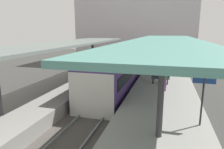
# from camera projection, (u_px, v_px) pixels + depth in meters

# --- Properties ---
(ground_plane) EXTENTS (80.00, 80.00, 0.00)m
(ground_plane) POSITION_uv_depth(u_px,v_px,m) (105.00, 106.00, 13.64)
(ground_plane) COLOR #383835
(platform_left) EXTENTS (4.40, 28.00, 1.00)m
(platform_left) POSITION_uv_depth(u_px,v_px,m) (55.00, 94.00, 14.54)
(platform_left) COLOR gray
(platform_left) RESTS_ON ground_plane
(platform_right) EXTENTS (4.40, 28.00, 1.00)m
(platform_right) POSITION_uv_depth(u_px,v_px,m) (162.00, 105.00, 12.53)
(platform_right) COLOR gray
(platform_right) RESTS_ON ground_plane
(track_ballast) EXTENTS (3.20, 28.00, 0.20)m
(track_ballast) POSITION_uv_depth(u_px,v_px,m) (105.00, 105.00, 13.62)
(track_ballast) COLOR #4C4742
(track_ballast) RESTS_ON ground_plane
(rail_near_side) EXTENTS (0.08, 28.00, 0.14)m
(rail_near_side) POSITION_uv_depth(u_px,v_px,m) (95.00, 101.00, 13.77)
(rail_near_side) COLOR slate
(rail_near_side) RESTS_ON track_ballast
(rail_far_side) EXTENTS (0.08, 28.00, 0.14)m
(rail_far_side) POSITION_uv_depth(u_px,v_px,m) (115.00, 103.00, 13.39)
(rail_far_side) COLOR slate
(rail_far_side) RESTS_ON track_ballast
(commuter_train) EXTENTS (2.78, 15.15, 3.10)m
(commuter_train) POSITION_uv_depth(u_px,v_px,m) (122.00, 68.00, 18.05)
(commuter_train) COLOR #472D6B
(commuter_train) RESTS_ON track_ballast
(canopy_left) EXTENTS (4.18, 21.00, 3.15)m
(canopy_left) POSITION_uv_depth(u_px,v_px,m) (62.00, 44.00, 15.10)
(canopy_left) COLOR #333335
(canopy_left) RESTS_ON platform_left
(canopy_right) EXTENTS (4.18, 21.00, 3.51)m
(canopy_right) POSITION_uv_depth(u_px,v_px,m) (166.00, 41.00, 13.02)
(canopy_right) COLOR #333335
(canopy_right) RESTS_ON platform_right
(platform_bench) EXTENTS (1.40, 0.41, 0.86)m
(platform_bench) POSITION_uv_depth(u_px,v_px,m) (160.00, 78.00, 15.58)
(platform_bench) COLOR black
(platform_bench) RESTS_ON platform_right
(platform_sign) EXTENTS (0.90, 0.08, 2.21)m
(platform_sign) POSITION_uv_depth(u_px,v_px,m) (203.00, 90.00, 8.38)
(platform_sign) COLOR #262628
(platform_sign) RESTS_ON platform_right
(passenger_near_bench) EXTENTS (0.36, 0.36, 1.75)m
(passenger_near_bench) POSITION_uv_depth(u_px,v_px,m) (165.00, 78.00, 13.53)
(passenger_near_bench) COLOR #7A337A
(passenger_near_bench) RESTS_ON platform_right
(station_building_backdrop) EXTENTS (18.00, 6.00, 11.00)m
(station_building_backdrop) POSITION_uv_depth(u_px,v_px,m) (135.00, 28.00, 31.60)
(station_building_backdrop) COLOR #B7B2B7
(station_building_backdrop) RESTS_ON ground_plane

